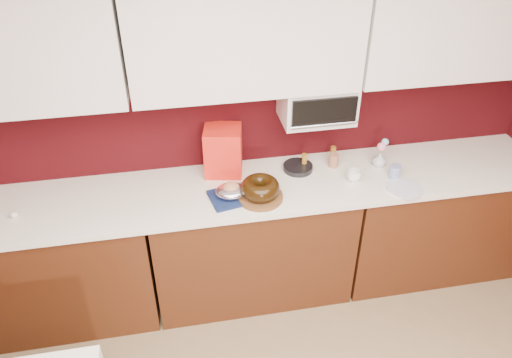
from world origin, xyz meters
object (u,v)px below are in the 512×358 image
object	(u,v)px
coffee_mug	(354,175)
blue_jar	(395,172)
toaster_oven	(317,101)
pandoro_box	(223,151)
foil_ham_nest	(231,191)
bundt_cake	(260,188)
flower_vase	(380,159)

from	to	relation	value
coffee_mug	blue_jar	distance (m)	0.27
toaster_oven	pandoro_box	xyz separation A→B (m)	(-0.60, 0.03, -0.31)
foil_ham_nest	coffee_mug	distance (m)	0.81
bundt_cake	blue_jar	size ratio (longest dim) A/B	2.65
pandoro_box	bundt_cake	bearing A→B (deg)	-51.12
bundt_cake	foil_ham_nest	size ratio (longest dim) A/B	1.22
toaster_oven	flower_vase	xyz separation A→B (m)	(0.44, -0.09, -0.42)
blue_jar	bundt_cake	bearing A→B (deg)	-175.87
toaster_oven	pandoro_box	world-z (taller)	toaster_oven
coffee_mug	blue_jar	size ratio (longest dim) A/B	0.98
coffee_mug	flower_vase	xyz separation A→B (m)	(0.23, 0.13, 0.01)
foil_ham_nest	blue_jar	size ratio (longest dim) A/B	2.16
flower_vase	foil_ham_nest	bearing A→B (deg)	-170.09
bundt_cake	blue_jar	world-z (taller)	bundt_cake
pandoro_box	flower_vase	bearing A→B (deg)	4.45
toaster_oven	pandoro_box	bearing A→B (deg)	176.64
bundt_cake	flower_vase	world-z (taller)	bundt_cake
toaster_oven	coffee_mug	world-z (taller)	toaster_oven
toaster_oven	coffee_mug	xyz separation A→B (m)	(0.21, -0.22, -0.43)
toaster_oven	pandoro_box	size ratio (longest dim) A/B	1.40
flower_vase	bundt_cake	bearing A→B (deg)	-165.86
pandoro_box	flower_vase	distance (m)	1.05
bundt_cake	blue_jar	distance (m)	0.91
toaster_oven	foil_ham_nest	xyz separation A→B (m)	(-0.59, -0.27, -0.42)
bundt_cake	flower_vase	bearing A→B (deg)	14.14
bundt_cake	foil_ham_nest	world-z (taller)	bundt_cake
bundt_cake	pandoro_box	world-z (taller)	pandoro_box
toaster_oven	flower_vase	size ratio (longest dim) A/B	4.07
toaster_oven	bundt_cake	distance (m)	0.65
foil_ham_nest	bundt_cake	bearing A→B (deg)	-11.74
blue_jar	flower_vase	distance (m)	0.16
coffee_mug	foil_ham_nest	bearing A→B (deg)	-176.68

